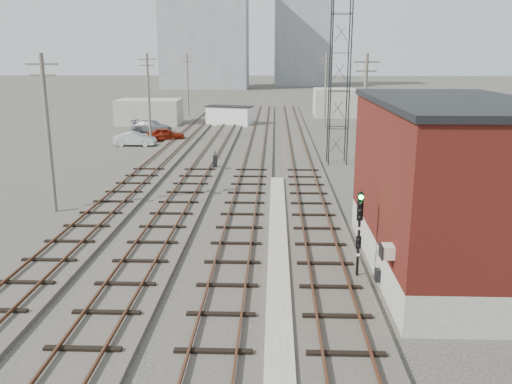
{
  "coord_description": "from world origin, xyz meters",
  "views": [
    {
      "loc": [
        0.31,
        -10.0,
        8.98
      ],
      "look_at": [
        -0.62,
        16.39,
        2.2
      ],
      "focal_mm": 38.0,
      "sensor_mm": 36.0,
      "label": 1
    }
  ],
  "objects_px": {
    "car_silver": "(135,139)",
    "car_grey": "(152,126)",
    "signal_mast": "(359,230)",
    "switch_stand": "(215,162)",
    "site_trailer": "(230,116)",
    "car_red": "(166,134)"
  },
  "relations": [
    {
      "from": "switch_stand",
      "to": "car_silver",
      "type": "xyz_separation_m",
      "value": [
        -9.23,
        11.13,
        0.03
      ]
    },
    {
      "from": "switch_stand",
      "to": "signal_mast",
      "type": "bearing_deg",
      "value": -68.18
    },
    {
      "from": "switch_stand",
      "to": "site_trailer",
      "type": "bearing_deg",
      "value": 93.35
    },
    {
      "from": "signal_mast",
      "to": "switch_stand",
      "type": "relative_size",
      "value": 2.72
    },
    {
      "from": "signal_mast",
      "to": "car_red",
      "type": "distance_m",
      "value": 38.88
    },
    {
      "from": "car_silver",
      "to": "car_grey",
      "type": "distance_m",
      "value": 9.59
    },
    {
      "from": "car_silver",
      "to": "car_grey",
      "type": "relative_size",
      "value": 0.85
    },
    {
      "from": "switch_stand",
      "to": "site_trailer",
      "type": "relative_size",
      "value": 0.21
    },
    {
      "from": "signal_mast",
      "to": "car_silver",
      "type": "distance_m",
      "value": 36.89
    },
    {
      "from": "switch_stand",
      "to": "car_red",
      "type": "distance_m",
      "value": 16.0
    },
    {
      "from": "signal_mast",
      "to": "site_trailer",
      "type": "height_order",
      "value": "signal_mast"
    },
    {
      "from": "site_trailer",
      "to": "car_red",
      "type": "relative_size",
      "value": 1.58
    },
    {
      "from": "signal_mast",
      "to": "switch_stand",
      "type": "distance_m",
      "value": 22.93
    },
    {
      "from": "signal_mast",
      "to": "car_red",
      "type": "relative_size",
      "value": 0.92
    },
    {
      "from": "car_red",
      "to": "car_grey",
      "type": "distance_m",
      "value": 6.87
    },
    {
      "from": "car_grey",
      "to": "signal_mast",
      "type": "bearing_deg",
      "value": -143.57
    },
    {
      "from": "site_trailer",
      "to": "car_silver",
      "type": "relative_size",
      "value": 1.55
    },
    {
      "from": "switch_stand",
      "to": "car_grey",
      "type": "height_order",
      "value": "switch_stand"
    },
    {
      "from": "switch_stand",
      "to": "site_trailer",
      "type": "distance_m",
      "value": 27.43
    },
    {
      "from": "signal_mast",
      "to": "car_grey",
      "type": "relative_size",
      "value": 0.77
    },
    {
      "from": "switch_stand",
      "to": "car_silver",
      "type": "distance_m",
      "value": 14.46
    },
    {
      "from": "signal_mast",
      "to": "site_trailer",
      "type": "bearing_deg",
      "value": 100.7
    }
  ]
}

